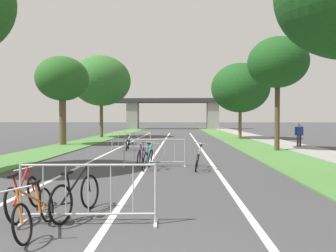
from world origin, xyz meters
The scene contains 22 objects.
grass_verge_left centered at (-6.01, 26.19, 0.03)m, with size 2.76×64.03×0.05m, color #477A38.
grass_verge_right centered at (6.01, 26.19, 0.03)m, with size 2.76×64.03×0.05m, color #477A38.
sidewalk_path_right centered at (8.56, 26.19, 0.04)m, with size 2.35×64.03×0.08m, color gray.
lane_stripe_center centered at (0.00, 18.52, 0.00)m, with size 0.14×37.04×0.01m, color silver.
lane_stripe_right_lane centered at (2.54, 18.52, 0.00)m, with size 0.14×37.04×0.01m, color silver.
lane_stripe_left_lane centered at (-2.54, 18.52, 0.00)m, with size 0.14×37.04×0.01m, color silver.
overpass_bridge centered at (0.00, 52.91, 3.78)m, with size 21.90×3.29×5.37m.
tree_left_oak_mid centered at (-6.76, 18.74, 4.50)m, with size 3.55×3.55×6.06m.
tree_left_pine_far centered at (-6.27, 27.33, 5.43)m, with size 5.63×5.63×7.83m.
tree_right_oak_near centered at (6.72, 15.39, 4.94)m, with size 3.32×3.32×6.37m.
tree_right_cypress_far centered at (6.60, 25.45, 4.54)m, with size 5.10×5.10×6.71m.
crowd_barrier_nearest centered at (-0.33, 3.05, 0.52)m, with size 2.39×0.57×1.05m.
crowd_barrier_second centered at (0.29, 9.52, 0.52)m, with size 2.39×0.57×1.05m.
crowd_barrier_third centered at (-1.61, 15.99, 0.52)m, with size 2.39×0.56×1.05m.
bicycle_orange_0 centered at (-1.07, 2.65, 0.35)m, with size 0.45×1.62×0.86m.
bicycle_black_1 centered at (-0.69, 3.52, 0.38)m, with size 0.53×1.65×0.90m.
bicycle_teal_2 centered at (0.09, 8.94, 0.38)m, with size 0.56×1.66×0.98m.
bicycle_purple_3 centered at (-0.28, 10.12, 0.36)m, with size 0.51×1.70×0.90m.
bicycle_silver_4 centered at (1.89, 8.93, 0.36)m, with size 0.55×1.63×0.97m.
bicycle_red_5 centered at (-1.68, 3.50, 0.36)m, with size 0.65×1.72×0.90m.
bicycle_white_6 centered at (-1.74, 15.62, 0.38)m, with size 0.51×1.73×1.00m.
pedestrian_pushing_bike centered at (8.75, 17.55, 0.95)m, with size 0.56×0.32×1.56m.
Camera 1 is at (1.24, -2.20, 1.83)m, focal length 33.17 mm.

